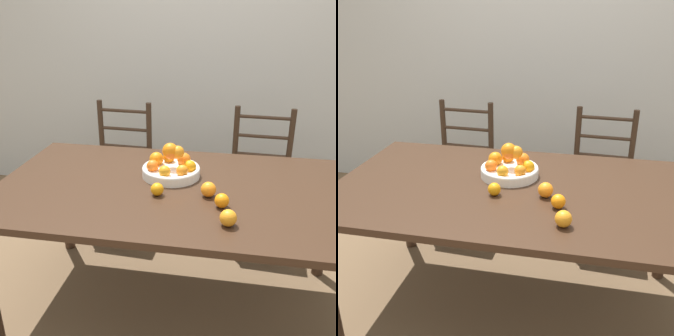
% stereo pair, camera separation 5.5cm
% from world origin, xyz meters
% --- Properties ---
extents(ground_plane, '(12.00, 12.00, 0.00)m').
position_xyz_m(ground_plane, '(0.00, 0.00, 0.00)').
color(ground_plane, brown).
extents(wall_back, '(8.00, 0.06, 2.60)m').
position_xyz_m(wall_back, '(0.00, 1.56, 1.30)').
color(wall_back, beige).
rests_on(wall_back, ground_plane).
extents(dining_table, '(1.85, 1.05, 0.76)m').
position_xyz_m(dining_table, '(0.00, 0.00, 0.67)').
color(dining_table, '#382316').
rests_on(dining_table, ground_plane).
extents(fruit_bowl, '(0.31, 0.31, 0.18)m').
position_xyz_m(fruit_bowl, '(-0.06, 0.13, 0.81)').
color(fruit_bowl, white).
rests_on(fruit_bowl, dining_table).
extents(orange_loose_0, '(0.07, 0.07, 0.07)m').
position_xyz_m(orange_loose_0, '(0.16, -0.08, 0.79)').
color(orange_loose_0, orange).
rests_on(orange_loose_0, dining_table).
extents(orange_loose_1, '(0.07, 0.07, 0.07)m').
position_xyz_m(orange_loose_1, '(0.26, -0.33, 0.79)').
color(orange_loose_1, orange).
rests_on(orange_loose_1, dining_table).
extents(orange_loose_2, '(0.07, 0.07, 0.07)m').
position_xyz_m(orange_loose_2, '(0.23, -0.18, 0.79)').
color(orange_loose_2, orange).
rests_on(orange_loose_2, dining_table).
extents(orange_loose_3, '(0.06, 0.06, 0.06)m').
position_xyz_m(orange_loose_3, '(-0.08, -0.11, 0.79)').
color(orange_loose_3, orange).
rests_on(orange_loose_3, dining_table).
extents(chair_left, '(0.44, 0.42, 0.95)m').
position_xyz_m(chair_left, '(-0.56, 0.82, 0.46)').
color(chair_left, '#382619').
rests_on(chair_left, ground_plane).
extents(chair_right, '(0.44, 0.42, 0.95)m').
position_xyz_m(chair_right, '(0.45, 0.82, 0.46)').
color(chair_right, '#382619').
rests_on(chair_right, ground_plane).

